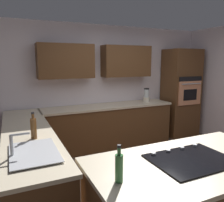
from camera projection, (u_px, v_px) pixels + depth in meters
name	position (u px, v px, depth m)	size (l,w,h in m)	color
ground_plane	(160.00, 182.00, 3.45)	(14.00, 14.00, 0.00)	brown
wall_back	(104.00, 79.00, 5.01)	(6.00, 0.44, 2.60)	silver
lower_cabinets_back	(109.00, 127.00, 4.87)	(2.80, 0.60, 0.86)	brown
countertop_back	(109.00, 106.00, 4.79)	(2.84, 0.64, 0.04)	beige
lower_cabinets_side	(29.00, 163.00, 3.12)	(0.60, 2.90, 0.86)	brown
countertop_side	(27.00, 132.00, 3.04)	(0.64, 2.94, 0.04)	beige
island_top	(191.00, 162.00, 2.12)	(1.97, 1.03, 0.04)	beige
wall_oven	(181.00, 93.00, 5.56)	(0.80, 0.66, 2.11)	brown
sink_unit	(33.00, 152.00, 2.26)	(0.46, 0.70, 0.23)	#515456
cooktop	(191.00, 159.00, 2.12)	(0.76, 0.56, 0.03)	black
blender	(146.00, 96.00, 5.16)	(0.15, 0.15, 0.32)	beige
dish_soap_bottle	(34.00, 128.00, 2.69)	(0.07, 0.07, 0.33)	brown
oil_bottle	(119.00, 167.00, 1.72)	(0.06, 0.06, 0.30)	#336B38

